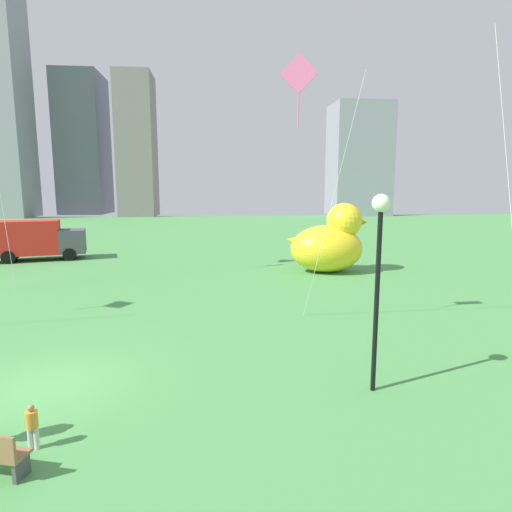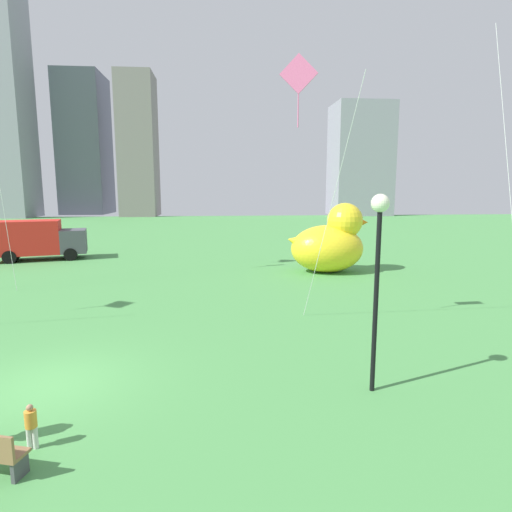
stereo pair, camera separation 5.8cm
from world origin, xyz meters
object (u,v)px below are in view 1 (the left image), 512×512
person_child (32,425)px  box_truck (36,240)px  lamppost (379,247)px  giant_inflatable_duck (329,243)px  kite_pink (301,85)px

person_child → box_truck: (-9.16, 23.50, 0.94)m
lamppost → box_truck: size_ratio=0.76×
giant_inflatable_duck → lamppost: 15.85m
kite_pink → person_child: bearing=-135.4°
giant_inflatable_duck → box_truck: (-19.72, 6.25, -0.35)m
giant_inflatable_duck → box_truck: bearing=162.4°
giant_inflatable_duck → lamppost: lamppost is taller
person_child → kite_pink: size_ratio=0.10×
person_child → giant_inflatable_duck: (10.56, 17.24, 1.29)m
giant_inflatable_duck → lamppost: (-2.98, -15.46, 1.89)m
box_truck → lamppost: bearing=-52.4°
box_truck → kite_pink: size_ratio=0.69×
person_child → lamppost: (7.58, 1.79, 3.18)m
box_truck → kite_pink: kite_pink is taller
kite_pink → lamppost: bearing=-77.1°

